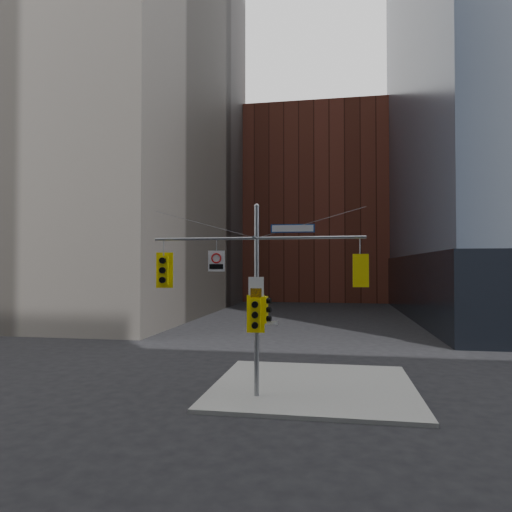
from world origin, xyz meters
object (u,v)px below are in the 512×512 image
(traffic_light_east_arm, at_px, (360,270))
(regulatory_sign_arm, at_px, (216,260))
(traffic_light_west_arm, at_px, (164,270))
(street_sign_blade, at_px, (293,228))
(signal_assembly, at_px, (257,281))
(traffic_light_pole_front, at_px, (255,314))
(traffic_light_pole_side, at_px, (265,310))

(traffic_light_east_arm, distance_m, regulatory_sign_arm, 5.33)
(traffic_light_west_arm, height_order, street_sign_blade, street_sign_blade)
(signal_assembly, distance_m, traffic_light_east_arm, 3.79)
(traffic_light_west_arm, relative_size, street_sign_blade, 0.85)
(regulatory_sign_arm, bearing_deg, traffic_light_west_arm, 171.90)
(traffic_light_pole_front, relative_size, street_sign_blade, 0.86)
(street_sign_blade, xyz_separation_m, regulatory_sign_arm, (-2.89, -0.02, -1.17))
(traffic_light_pole_front, xyz_separation_m, regulatory_sign_arm, (-1.54, 0.25, 1.99))
(traffic_light_pole_side, xyz_separation_m, traffic_light_pole_front, (-0.32, -0.27, -0.15))
(signal_assembly, xyz_separation_m, traffic_light_pole_side, (0.32, 0.00, -1.07))
(traffic_light_west_arm, distance_m, traffic_light_pole_side, 4.24)
(traffic_light_east_arm, height_order, street_sign_blade, street_sign_blade)
(traffic_light_west_arm, height_order, traffic_light_pole_front, traffic_light_west_arm)
(signal_assembly, bearing_deg, traffic_light_west_arm, 179.79)
(traffic_light_pole_front, bearing_deg, street_sign_blade, 5.19)
(traffic_light_east_arm, bearing_deg, traffic_light_pole_front, -1.74)
(traffic_light_pole_side, height_order, traffic_light_pole_front, traffic_light_pole_front)
(signal_assembly, relative_size, regulatory_sign_arm, 10.17)
(traffic_light_west_arm, distance_m, traffic_light_east_arm, 7.43)
(traffic_light_east_arm, relative_size, street_sign_blade, 0.73)
(traffic_light_pole_side, bearing_deg, traffic_light_west_arm, 98.20)
(traffic_light_west_arm, distance_m, traffic_light_pole_front, 4.01)
(traffic_light_pole_front, distance_m, street_sign_blade, 3.45)
(traffic_light_west_arm, height_order, traffic_light_pole_side, traffic_light_west_arm)
(signal_assembly, relative_size, traffic_light_pole_side, 8.08)
(traffic_light_pole_side, height_order, street_sign_blade, street_sign_blade)
(traffic_light_pole_side, distance_m, traffic_light_pole_front, 0.45)
(traffic_light_pole_side, bearing_deg, signal_assembly, 98.56)
(traffic_light_pole_side, bearing_deg, traffic_light_east_arm, -81.61)
(signal_assembly, relative_size, street_sign_blade, 4.94)
(traffic_light_pole_front, height_order, street_sign_blade, street_sign_blade)
(traffic_light_pole_side, distance_m, regulatory_sign_arm, 2.62)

